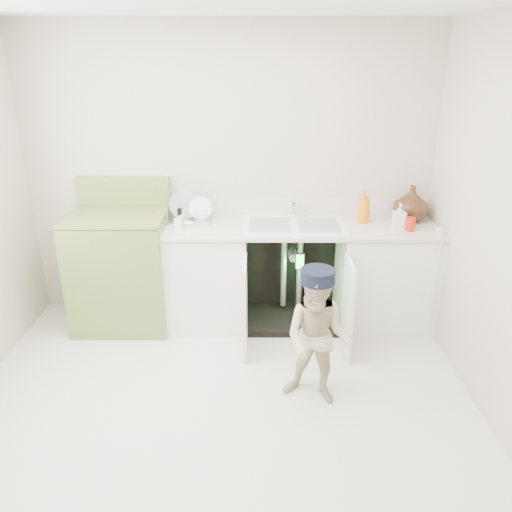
% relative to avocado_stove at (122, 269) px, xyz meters
% --- Properties ---
extents(ground, '(3.50, 3.50, 0.00)m').
position_rel_avocado_stove_xyz_m(ground, '(0.92, -1.18, -0.51)').
color(ground, beige).
rests_on(ground, ground).
extents(room_shell, '(6.00, 5.50, 1.26)m').
position_rel_avocado_stove_xyz_m(room_shell, '(0.92, -1.18, 0.74)').
color(room_shell, beige).
rests_on(room_shell, ground).
extents(counter_run, '(2.44, 1.02, 1.21)m').
position_rel_avocado_stove_xyz_m(counter_run, '(1.50, 0.03, -0.04)').
color(counter_run, white).
rests_on(counter_run, ground).
extents(avocado_stove, '(0.80, 0.65, 1.25)m').
position_rel_avocado_stove_xyz_m(avocado_stove, '(0.00, 0.00, 0.00)').
color(avocado_stove, olive).
rests_on(avocado_stove, ground).
extents(repair_worker, '(0.56, 1.01, 0.97)m').
position_rel_avocado_stove_xyz_m(repair_worker, '(1.57, -1.07, -0.02)').
color(repair_worker, '#C9B890').
rests_on(repair_worker, ground).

